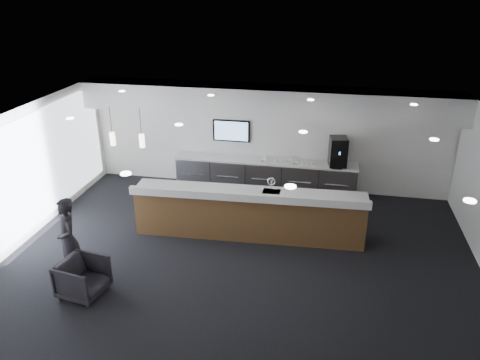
% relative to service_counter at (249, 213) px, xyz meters
% --- Properties ---
extents(ground, '(10.00, 10.00, 0.00)m').
position_rel_service_counter_xyz_m(ground, '(0.00, -1.13, -0.57)').
color(ground, black).
rests_on(ground, ground).
extents(ceiling, '(10.00, 8.00, 0.02)m').
position_rel_service_counter_xyz_m(ceiling, '(0.00, -1.13, 2.43)').
color(ceiling, '#232325').
rests_on(ceiling, back_wall).
extents(back_wall, '(10.00, 0.02, 3.00)m').
position_rel_service_counter_xyz_m(back_wall, '(0.00, 2.87, 0.93)').
color(back_wall, white).
rests_on(back_wall, ground).
extents(left_wall, '(0.02, 8.00, 3.00)m').
position_rel_service_counter_xyz_m(left_wall, '(-5.00, -1.13, 0.93)').
color(left_wall, white).
rests_on(left_wall, ground).
extents(soffit_bulkhead, '(10.00, 0.90, 0.70)m').
position_rel_service_counter_xyz_m(soffit_bulkhead, '(0.00, 2.42, 2.08)').
color(soffit_bulkhead, white).
rests_on(soffit_bulkhead, back_wall).
extents(alcove_panel, '(9.80, 0.06, 1.40)m').
position_rel_service_counter_xyz_m(alcove_panel, '(0.00, 2.84, 1.03)').
color(alcove_panel, white).
rests_on(alcove_panel, back_wall).
extents(window_blinds_wall, '(0.04, 7.36, 2.55)m').
position_rel_service_counter_xyz_m(window_blinds_wall, '(-4.96, -1.13, 0.93)').
color(window_blinds_wall, white).
rests_on(window_blinds_wall, left_wall).
extents(back_credenza, '(5.06, 0.66, 0.95)m').
position_rel_service_counter_xyz_m(back_credenza, '(0.00, 2.51, -0.10)').
color(back_credenza, '#92959A').
rests_on(back_credenza, ground).
extents(wall_tv, '(1.05, 0.08, 0.62)m').
position_rel_service_counter_xyz_m(wall_tv, '(-1.00, 2.78, 1.08)').
color(wall_tv, black).
rests_on(wall_tv, back_wall).
extents(pendant_left, '(0.12, 0.12, 0.30)m').
position_rel_service_counter_xyz_m(pendant_left, '(-2.40, -0.33, 1.68)').
color(pendant_left, '#FFECC6').
rests_on(pendant_left, ceiling).
extents(pendant_right, '(0.12, 0.12, 0.30)m').
position_rel_service_counter_xyz_m(pendant_right, '(-3.10, -0.33, 1.68)').
color(pendant_right, '#FFECC6').
rests_on(pendant_right, ceiling).
extents(ceiling_can_lights, '(7.00, 5.00, 0.02)m').
position_rel_service_counter_xyz_m(ceiling_can_lights, '(0.00, -1.13, 2.40)').
color(ceiling_can_lights, white).
rests_on(ceiling_can_lights, ceiling).
extents(service_counter, '(5.37, 1.11, 1.49)m').
position_rel_service_counter_xyz_m(service_counter, '(0.00, 0.00, 0.00)').
color(service_counter, brown).
rests_on(service_counter, ground).
extents(coffee_machine, '(0.52, 0.61, 0.78)m').
position_rel_service_counter_xyz_m(coffee_machine, '(1.96, 2.49, 0.76)').
color(coffee_machine, black).
rests_on(coffee_machine, back_credenza).
extents(info_sign_left, '(0.15, 0.07, 0.21)m').
position_rel_service_counter_xyz_m(info_sign_left, '(-0.02, 2.41, 0.48)').
color(info_sign_left, silver).
rests_on(info_sign_left, back_credenza).
extents(info_sign_right, '(0.18, 0.05, 0.23)m').
position_rel_service_counter_xyz_m(info_sign_right, '(0.85, 2.38, 0.49)').
color(info_sign_right, silver).
rests_on(info_sign_right, back_credenza).
extents(armchair, '(0.92, 0.90, 0.74)m').
position_rel_service_counter_xyz_m(armchair, '(-2.69, -2.81, -0.21)').
color(armchair, black).
rests_on(armchair, ground).
extents(lounge_guest, '(0.73, 0.74, 1.72)m').
position_rel_service_counter_xyz_m(lounge_guest, '(-3.21, -2.30, 0.29)').
color(lounge_guest, black).
rests_on(lounge_guest, ground).
extents(cup_0, '(0.09, 0.09, 0.08)m').
position_rel_service_counter_xyz_m(cup_0, '(1.33, 2.39, 0.42)').
color(cup_0, white).
rests_on(cup_0, back_credenza).
extents(cup_1, '(0.13, 0.13, 0.08)m').
position_rel_service_counter_xyz_m(cup_1, '(1.19, 2.39, 0.42)').
color(cup_1, white).
rests_on(cup_1, back_credenza).
extents(cup_2, '(0.11, 0.11, 0.08)m').
position_rel_service_counter_xyz_m(cup_2, '(1.05, 2.39, 0.42)').
color(cup_2, white).
rests_on(cup_2, back_credenza).
extents(cup_3, '(0.12, 0.12, 0.08)m').
position_rel_service_counter_xyz_m(cup_3, '(0.91, 2.39, 0.42)').
color(cup_3, white).
rests_on(cup_3, back_credenza).
extents(cup_4, '(0.12, 0.12, 0.08)m').
position_rel_service_counter_xyz_m(cup_4, '(0.77, 2.39, 0.42)').
color(cup_4, white).
rests_on(cup_4, back_credenza).
extents(cup_5, '(0.10, 0.10, 0.08)m').
position_rel_service_counter_xyz_m(cup_5, '(0.63, 2.39, 0.42)').
color(cup_5, white).
rests_on(cup_5, back_credenza).
extents(cup_6, '(0.13, 0.13, 0.08)m').
position_rel_service_counter_xyz_m(cup_6, '(0.49, 2.39, 0.42)').
color(cup_6, white).
rests_on(cup_6, back_credenza).
extents(cup_7, '(0.11, 0.11, 0.08)m').
position_rel_service_counter_xyz_m(cup_7, '(0.35, 2.39, 0.42)').
color(cup_7, white).
rests_on(cup_7, back_credenza).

